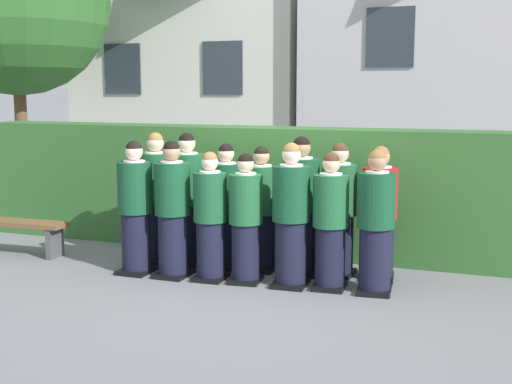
# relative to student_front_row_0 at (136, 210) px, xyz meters

# --- Properties ---
(ground_plane) EXTENTS (60.00, 60.00, 0.00)m
(ground_plane) POSITION_rel_student_front_row_0_xyz_m (1.46, 0.10, -0.79)
(ground_plane) COLOR slate
(student_front_row_0) EXTENTS (0.43, 0.48, 1.67)m
(student_front_row_0) POSITION_rel_student_front_row_0_xyz_m (0.00, 0.00, 0.00)
(student_front_row_0) COLOR black
(student_front_row_0) RESTS_ON ground
(student_front_row_1) EXTENTS (0.44, 0.48, 1.68)m
(student_front_row_1) POSITION_rel_student_front_row_0_xyz_m (0.51, 0.02, 0.01)
(student_front_row_1) COLOR black
(student_front_row_1) RESTS_ON ground
(student_front_row_2) EXTENTS (0.41, 0.50, 1.56)m
(student_front_row_2) POSITION_rel_student_front_row_0_xyz_m (1.00, 0.05, -0.05)
(student_front_row_2) COLOR black
(student_front_row_2) RESTS_ON ground
(student_front_row_3) EXTENTS (0.41, 0.48, 1.55)m
(student_front_row_3) POSITION_rel_student_front_row_0_xyz_m (1.44, 0.10, -0.06)
(student_front_row_3) COLOR black
(student_front_row_3) RESTS_ON ground
(student_front_row_4) EXTENTS (0.44, 0.54, 1.69)m
(student_front_row_4) POSITION_rel_student_front_row_0_xyz_m (1.99, 0.13, 0.01)
(student_front_row_4) COLOR black
(student_front_row_4) RESTS_ON ground
(student_front_row_5) EXTENTS (0.41, 0.48, 1.58)m
(student_front_row_5) POSITION_rel_student_front_row_0_xyz_m (2.45, 0.18, -0.04)
(student_front_row_5) COLOR black
(student_front_row_5) RESTS_ON ground
(student_front_row_6) EXTENTS (0.43, 0.54, 1.63)m
(student_front_row_6) POSITION_rel_student_front_row_0_xyz_m (2.97, 0.20, -0.02)
(student_front_row_6) COLOR black
(student_front_row_6) RESTS_ON ground
(student_rear_row_0) EXTENTS (0.45, 0.54, 1.73)m
(student_rear_row_0) POSITION_rel_student_front_row_0_xyz_m (-0.02, 0.58, 0.03)
(student_rear_row_0) COLOR black
(student_rear_row_0) RESTS_ON ground
(student_rear_row_1) EXTENTS (0.45, 0.51, 1.74)m
(student_rear_row_1) POSITION_rel_student_front_row_0_xyz_m (0.41, 0.64, 0.03)
(student_rear_row_1) COLOR black
(student_rear_row_1) RESTS_ON ground
(student_rear_row_2) EXTENTS (0.42, 0.51, 1.61)m
(student_rear_row_2) POSITION_rel_student_front_row_0_xyz_m (0.96, 0.63, -0.03)
(student_rear_row_2) COLOR black
(student_rear_row_2) RESTS_ON ground
(student_rear_row_3) EXTENTS (0.41, 0.48, 1.59)m
(student_rear_row_3) POSITION_rel_student_front_row_0_xyz_m (1.43, 0.67, -0.04)
(student_rear_row_3) COLOR black
(student_rear_row_3) RESTS_ON ground
(student_rear_row_4) EXTENTS (0.46, 0.54, 1.72)m
(student_rear_row_4) POSITION_rel_student_front_row_0_xyz_m (1.95, 0.68, 0.03)
(student_rear_row_4) COLOR black
(student_rear_row_4) RESTS_ON ground
(student_rear_row_5) EXTENTS (0.43, 0.48, 1.65)m
(student_rear_row_5) POSITION_rel_student_front_row_0_xyz_m (2.41, 0.76, -0.01)
(student_rear_row_5) COLOR black
(student_rear_row_5) RESTS_ON ground
(student_in_red_blazer) EXTENTS (0.44, 0.54, 1.63)m
(student_in_red_blazer) POSITION_rel_student_front_row_0_xyz_m (2.91, 0.77, -0.02)
(student_in_red_blazer) COLOR black
(student_in_red_blazer) RESTS_ON ground
(hedge) EXTENTS (9.83, 0.70, 1.76)m
(hedge) POSITION_rel_student_front_row_0_xyz_m (1.46, 1.71, 0.09)
(hedge) COLOR #33662D
(hedge) RESTS_ON ground
(school_building_main) EXTENTS (7.03, 4.38, 7.23)m
(school_building_main) POSITION_rel_student_front_row_0_xyz_m (3.60, 7.87, 2.91)
(school_building_main) COLOR silver
(school_building_main) RESTS_ON ground
(school_building_annex) EXTENTS (5.66, 3.56, 6.00)m
(school_building_annex) POSITION_rel_student_front_row_0_xyz_m (-2.61, 7.74, 2.28)
(school_building_annex) COLOR silver
(school_building_annex) RESTS_ON ground
(oak_tree_left) EXTENTS (3.63, 3.63, 5.79)m
(oak_tree_left) POSITION_rel_student_front_row_0_xyz_m (-4.77, 3.77, 3.17)
(oak_tree_left) COLOR brown
(oak_tree_left) RESTS_ON ground
(wooden_bench) EXTENTS (1.41, 0.41, 0.48)m
(wooden_bench) POSITION_rel_student_front_row_0_xyz_m (-1.99, 0.25, -0.44)
(wooden_bench) COLOR brown
(wooden_bench) RESTS_ON ground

